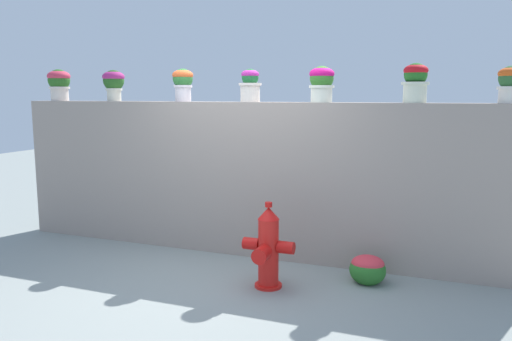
% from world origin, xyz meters
% --- Properties ---
extents(ground_plane, '(24.00, 24.00, 0.00)m').
position_xyz_m(ground_plane, '(0.00, 0.00, 0.00)').
color(ground_plane, gray).
extents(stone_wall, '(6.54, 0.31, 1.92)m').
position_xyz_m(stone_wall, '(0.00, 1.15, 0.96)').
color(stone_wall, gray).
rests_on(stone_wall, ground).
extents(potted_plant_0, '(0.32, 0.32, 0.44)m').
position_xyz_m(potted_plant_0, '(-2.89, 1.15, 2.18)').
color(potted_plant_0, beige).
rests_on(potted_plant_0, stone_wall).
extents(potted_plant_1, '(0.30, 0.30, 0.42)m').
position_xyz_m(potted_plant_1, '(-1.97, 1.18, 2.18)').
color(potted_plant_1, beige).
rests_on(potted_plant_1, stone_wall).
extents(potted_plant_2, '(0.27, 0.27, 0.42)m').
position_xyz_m(potted_plant_2, '(-0.91, 1.19, 2.17)').
color(potted_plant_2, silver).
rests_on(potted_plant_2, stone_wall).
extents(potted_plant_3, '(0.28, 0.28, 0.40)m').
position_xyz_m(potted_plant_3, '(0.04, 1.14, 2.13)').
color(potted_plant_3, silver).
rests_on(potted_plant_3, stone_wall).
extents(potted_plant_4, '(0.29, 0.29, 0.41)m').
position_xyz_m(potted_plant_4, '(0.93, 1.14, 2.16)').
color(potted_plant_4, silver).
rests_on(potted_plant_4, stone_wall).
extents(potted_plant_5, '(0.29, 0.29, 0.43)m').
position_xyz_m(potted_plant_5, '(1.96, 1.14, 2.16)').
color(potted_plant_5, silver).
rests_on(potted_plant_5, stone_wall).
extents(potted_plant_6, '(0.26, 0.26, 0.38)m').
position_xyz_m(potted_plant_6, '(2.89, 1.15, 2.14)').
color(potted_plant_6, silver).
rests_on(potted_plant_6, stone_wall).
extents(fire_hydrant, '(0.55, 0.44, 0.91)m').
position_xyz_m(fire_hydrant, '(0.64, 0.14, 0.42)').
color(fire_hydrant, red).
rests_on(fire_hydrant, ground).
extents(flower_bush_left, '(0.39, 0.35, 0.32)m').
position_xyz_m(flower_bush_left, '(1.59, 0.63, 0.17)').
color(flower_bush_left, '#296C26').
rests_on(flower_bush_left, ground).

